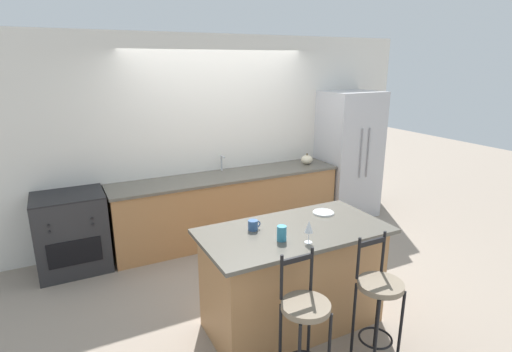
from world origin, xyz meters
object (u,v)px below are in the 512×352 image
object	(u,v)px
tumbler_cup	(282,233)
wine_glass	(309,227)
bar_stool_far	(378,298)
dinner_plate	(323,212)
bar_stool_near	(305,320)
refrigerator	(348,155)
coffee_mug	(253,225)
pumpkin_decoration	(307,160)
oven_range	(72,232)

from	to	relation	value
tumbler_cup	wine_glass	bearing A→B (deg)	-36.82
bar_stool_far	dinner_plate	world-z (taller)	bar_stool_far
bar_stool_far	bar_stool_near	bearing A→B (deg)	177.50
refrigerator	coffee_mug	bearing A→B (deg)	-144.27
bar_stool_near	tumbler_cup	world-z (taller)	tumbler_cup
wine_glass	pumpkin_decoration	size ratio (longest dim) A/B	1.12
refrigerator	wine_glass	distance (m)	3.23
bar_stool_near	bar_stool_far	xyz separation A→B (m)	(0.67, -0.03, 0.00)
oven_range	coffee_mug	size ratio (longest dim) A/B	7.86
wine_glass	tumbler_cup	world-z (taller)	wine_glass
oven_range	pumpkin_decoration	xyz separation A→B (m)	(3.23, 0.00, 0.50)
refrigerator	dinner_plate	world-z (taller)	refrigerator
refrigerator	tumbler_cup	distance (m)	3.26
dinner_plate	tumbler_cup	bearing A→B (deg)	-153.16
coffee_mug	pumpkin_decoration	distance (m)	2.63
refrigerator	pumpkin_decoration	size ratio (longest dim) A/B	11.41
dinner_plate	coffee_mug	size ratio (longest dim) A/B	1.75
refrigerator	wine_glass	world-z (taller)	refrigerator
refrigerator	coffee_mug	size ratio (longest dim) A/B	16.52
oven_range	wine_glass	xyz separation A→B (m)	(1.68, -2.31, 0.63)
bar_stool_near	wine_glass	bearing A→B (deg)	54.33
wine_glass	refrigerator	bearing A→B (deg)	44.86
bar_stool_far	tumbler_cup	world-z (taller)	tumbler_cup
oven_range	wine_glass	bearing A→B (deg)	-53.89
refrigerator	dinner_plate	size ratio (longest dim) A/B	9.43
tumbler_cup	bar_stool_near	bearing A→B (deg)	-102.61
oven_range	bar_stool_near	world-z (taller)	bar_stool_near
refrigerator	oven_range	world-z (taller)	refrigerator
dinner_plate	wine_glass	xyz separation A→B (m)	(-0.49, -0.47, 0.13)
dinner_plate	oven_range	bearing A→B (deg)	139.75
wine_glass	tumbler_cup	size ratio (longest dim) A/B	1.50
dinner_plate	pumpkin_decoration	bearing A→B (deg)	60.24
pumpkin_decoration	coffee_mug	bearing A→B (deg)	-134.17
tumbler_cup	pumpkin_decoration	size ratio (longest dim) A/B	0.75
coffee_mug	tumbler_cup	world-z (taller)	tumbler_cup
refrigerator	coffee_mug	world-z (taller)	refrigerator
bar_stool_near	bar_stool_far	distance (m)	0.67
bar_stool_far	refrigerator	bearing A→B (deg)	54.86
dinner_plate	coffee_mug	world-z (taller)	coffee_mug
bar_stool_far	oven_range	bearing A→B (deg)	126.85
wine_glass	coffee_mug	world-z (taller)	wine_glass
wine_glass	pumpkin_decoration	xyz separation A→B (m)	(1.54, 2.31, -0.12)
bar_stool_far	wine_glass	xyz separation A→B (m)	(-0.38, 0.44, 0.50)
refrigerator	pumpkin_decoration	distance (m)	0.74
dinner_plate	wine_glass	distance (m)	0.69
wine_glass	bar_stool_far	bearing A→B (deg)	-49.53
pumpkin_decoration	refrigerator	bearing A→B (deg)	-2.68
refrigerator	tumbler_cup	size ratio (longest dim) A/B	15.21
coffee_mug	pumpkin_decoration	xyz separation A→B (m)	(1.83, 1.88, -0.03)
bar_stool_near	pumpkin_decoration	size ratio (longest dim) A/B	6.34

